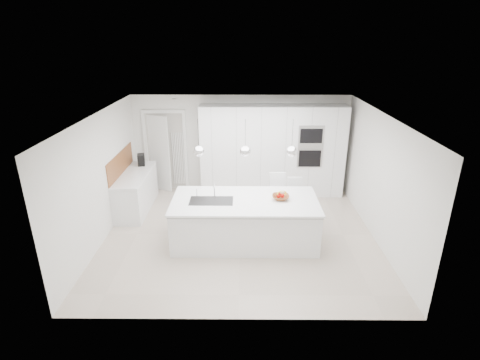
{
  "coord_description": "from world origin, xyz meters",
  "views": [
    {
      "loc": [
        0.06,
        -6.86,
        3.91
      ],
      "look_at": [
        0.0,
        0.3,
        1.1
      ],
      "focal_mm": 28.0,
      "sensor_mm": 36.0,
      "label": 1
    }
  ],
  "objects_px": {
    "fruit_bowl": "(281,197)",
    "bar_stool_left": "(277,199)",
    "island_base": "(245,223)",
    "bar_stool_right": "(294,201)",
    "espresso_machine": "(141,160)"
  },
  "relations": [
    {
      "from": "bar_stool_right",
      "to": "island_base",
      "type": "bearing_deg",
      "value": -142.97
    },
    {
      "from": "bar_stool_left",
      "to": "bar_stool_right",
      "type": "xyz_separation_m",
      "value": [
        0.37,
        -0.04,
        -0.04
      ]
    },
    {
      "from": "fruit_bowl",
      "to": "bar_stool_left",
      "type": "height_order",
      "value": "bar_stool_left"
    },
    {
      "from": "espresso_machine",
      "to": "bar_stool_right",
      "type": "relative_size",
      "value": 0.27
    },
    {
      "from": "fruit_bowl",
      "to": "bar_stool_left",
      "type": "bearing_deg",
      "value": 88.73
    },
    {
      "from": "island_base",
      "to": "bar_stool_right",
      "type": "height_order",
      "value": "bar_stool_right"
    },
    {
      "from": "island_base",
      "to": "fruit_bowl",
      "type": "bearing_deg",
      "value": 7.66
    },
    {
      "from": "island_base",
      "to": "bar_stool_right",
      "type": "relative_size",
      "value": 2.77
    },
    {
      "from": "espresso_machine",
      "to": "island_base",
      "type": "bearing_deg",
      "value": -52.73
    },
    {
      "from": "island_base",
      "to": "bar_stool_left",
      "type": "relative_size",
      "value": 2.55
    },
    {
      "from": "fruit_bowl",
      "to": "bar_stool_right",
      "type": "distance_m",
      "value": 0.96
    },
    {
      "from": "island_base",
      "to": "bar_stool_left",
      "type": "distance_m",
      "value": 1.16
    },
    {
      "from": "fruit_bowl",
      "to": "bar_stool_left",
      "type": "distance_m",
      "value": 0.9
    },
    {
      "from": "island_base",
      "to": "fruit_bowl",
      "type": "distance_m",
      "value": 0.87
    },
    {
      "from": "island_base",
      "to": "espresso_machine",
      "type": "height_order",
      "value": "espresso_machine"
    }
  ]
}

